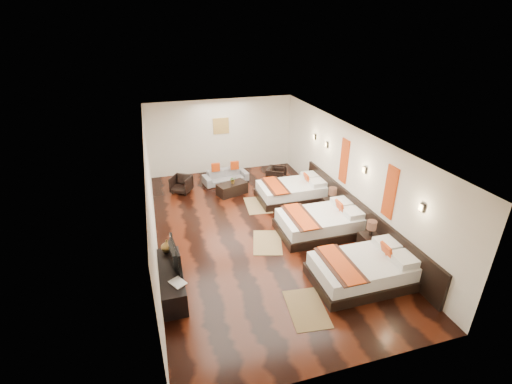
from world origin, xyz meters
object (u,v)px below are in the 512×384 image
object	(u,v)px
nightstand_a	(369,241)
figurine	(167,246)
table_plant	(233,180)
armchair_left	(181,184)
bed_near	(364,270)
book	(173,286)
sofa	(226,176)
coffee_table	(232,189)
tv	(171,256)
bed_far	(292,191)
bed_mid	(321,222)
nightstand_b	(331,205)
tv_console	(172,281)
armchair_right	(276,175)

from	to	relation	value
nightstand_a	figurine	size ratio (longest dim) A/B	2.96
table_plant	armchair_left	bearing A→B (deg)	158.21
figurine	armchair_left	size ratio (longest dim) A/B	0.47
bed_near	book	distance (m)	4.22
sofa	coffee_table	world-z (taller)	sofa
tv	armchair_left	world-z (taller)	tv
bed_far	sofa	xyz separation A→B (m)	(-1.83, 1.98, -0.05)
bed_near	bed_mid	world-z (taller)	bed_mid
bed_near	bed_far	distance (m)	4.37
bed_near	armchair_left	xyz separation A→B (m)	(-3.47, 5.95, -0.01)
table_plant	book	bearing A→B (deg)	-115.95
armchair_left	tv	bearing A→B (deg)	-66.06
nightstand_b	bed_far	bearing A→B (deg)	119.51
table_plant	coffee_table	bearing A→B (deg)	157.91
bed_mid	sofa	xyz separation A→B (m)	(-1.83, 4.16, -0.07)
tv_console	armchair_left	world-z (taller)	armchair_left
bed_far	armchair_right	xyz separation A→B (m)	(-0.08, 1.38, 0.01)
tv	tv_console	bearing A→B (deg)	151.54
nightstand_a	armchair_left	distance (m)	6.52
book	figurine	world-z (taller)	figurine
nightstand_a	tv_console	size ratio (longest dim) A/B	0.50
bed_near	armchair_left	bearing A→B (deg)	120.24
bed_far	nightstand_b	bearing A→B (deg)	-60.49
bed_near	figurine	size ratio (longest dim) A/B	7.60
tv_console	sofa	world-z (taller)	tv_console
tv	coffee_table	xyz separation A→B (m)	(2.32, 4.29, -0.63)
tv_console	book	distance (m)	0.62
bed_mid	figurine	xyz separation A→B (m)	(-4.20, -0.56, 0.40)
nightstand_b	armchair_right	size ratio (longest dim) A/B	1.35
bed_near	nightstand_a	world-z (taller)	nightstand_a
bed_mid	armchair_left	bearing A→B (deg)	132.68
coffee_table	bed_far	bearing A→B (deg)	-26.83
bed_mid	nightstand_a	distance (m)	1.42
bed_far	nightstand_a	world-z (taller)	nightstand_a
tv	bed_mid	bearing A→B (deg)	-80.14
bed_near	sofa	distance (m)	6.60
tv	figurine	xyz separation A→B (m)	(-0.05, 0.63, -0.13)
bed_mid	tv	xyz separation A→B (m)	(-4.15, -1.18, 0.53)
tv	coffee_table	distance (m)	4.92
tv_console	coffee_table	distance (m)	5.01
book	coffee_table	bearing A→B (deg)	64.46
bed_near	bed_far	size ratio (longest dim) A/B	1.04
bed_mid	sofa	world-z (taller)	bed_mid
tv_console	figurine	bearing A→B (deg)	90.00
bed_far	table_plant	bearing A→B (deg)	153.08
nightstand_a	tv	size ratio (longest dim) A/B	0.91
tv	table_plant	xyz separation A→B (m)	(2.35, 4.28, -0.31)
book	table_plant	distance (m)	5.49
bed_near	tv_console	distance (m)	4.29
sofa	table_plant	bearing A→B (deg)	-97.64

